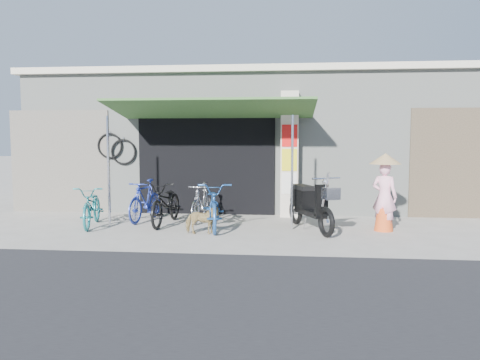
# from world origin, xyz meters

# --- Properties ---
(ground) EXTENTS (80.00, 80.00, 0.00)m
(ground) POSITION_xyz_m (0.00, 0.00, 0.00)
(ground) COLOR #A7A096
(ground) RESTS_ON ground
(road_strip) EXTENTS (80.00, 6.00, 0.01)m
(road_strip) POSITION_xyz_m (0.00, -4.50, 0.01)
(road_strip) COLOR #2A2A2C
(road_strip) RESTS_ON ground
(bicycle_shop) EXTENTS (12.30, 5.30, 3.66)m
(bicycle_shop) POSITION_xyz_m (-0.00, 5.09, 1.83)
(bicycle_shop) COLOR #9FA59D
(bicycle_shop) RESTS_ON ground
(shop_pillar) EXTENTS (0.42, 0.44, 3.00)m
(shop_pillar) POSITION_xyz_m (0.85, 2.45, 1.50)
(shop_pillar) COLOR beige
(shop_pillar) RESTS_ON ground
(awning) EXTENTS (4.60, 1.88, 2.72)m
(awning) POSITION_xyz_m (-0.90, 1.63, 2.51)
(awning) COLOR #315A28
(awning) RESTS_ON ground
(neighbour_right) EXTENTS (2.60, 0.06, 2.60)m
(neighbour_right) POSITION_xyz_m (5.00, 2.59, 1.30)
(neighbour_right) COLOR brown
(neighbour_right) RESTS_ON ground
(neighbour_left) EXTENTS (2.60, 0.06, 2.60)m
(neighbour_left) POSITION_xyz_m (-5.00, 2.59, 1.30)
(neighbour_left) COLOR #6B665B
(neighbour_left) RESTS_ON ground
(bike_teal) EXTENTS (0.94, 1.76, 0.88)m
(bike_teal) POSITION_xyz_m (-3.35, 0.68, 0.44)
(bike_teal) COLOR #1A7276
(bike_teal) RESTS_ON ground
(bike_blue) EXTENTS (0.70, 1.63, 0.95)m
(bike_blue) POSITION_xyz_m (-2.41, 1.44, 0.48)
(bike_blue) COLOR #2334A1
(bike_blue) RESTS_ON ground
(bike_black) EXTENTS (0.74, 1.87, 0.96)m
(bike_black) POSITION_xyz_m (-1.82, 1.05, 0.48)
(bike_black) COLOR black
(bike_black) RESTS_ON ground
(bike_silver) EXTENTS (0.60, 1.52, 0.89)m
(bike_silver) POSITION_xyz_m (-1.12, 1.51, 0.44)
(bike_silver) COLOR #ACABB0
(bike_silver) RESTS_ON ground
(bike_navy) EXTENTS (0.99, 1.98, 0.99)m
(bike_navy) POSITION_xyz_m (-0.70, 0.67, 0.50)
(bike_navy) COLOR #205196
(bike_navy) RESTS_ON ground
(street_dog) EXTENTS (0.69, 0.37, 0.56)m
(street_dog) POSITION_xyz_m (-0.86, 0.09, 0.28)
(street_dog) COLOR #9A8051
(street_dog) RESTS_ON ground
(moped) EXTENTS (0.97, 1.93, 1.14)m
(moped) POSITION_xyz_m (1.25, 0.74, 0.52)
(moped) COLOR black
(moped) RESTS_ON ground
(nun) EXTENTS (0.64, 0.64, 1.59)m
(nun) POSITION_xyz_m (2.77, 0.81, 0.80)
(nun) COLOR #FDAAC6
(nun) RESTS_ON ground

